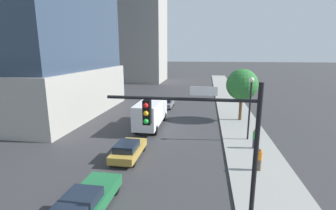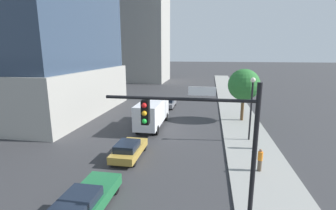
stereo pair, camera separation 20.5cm
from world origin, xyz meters
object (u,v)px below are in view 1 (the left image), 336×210
car_gray (166,103)px  box_truck (151,112)px  pedestrian_green_shirt (255,139)px  street_lamp (250,99)px  pedestrian_orange_shirt (259,159)px  street_tree (242,85)px  car_green (87,200)px  construction_building (141,23)px  car_gold (128,150)px  traffic_light_pole (208,134)px

car_gray → box_truck: (-0.00, -10.01, 1.03)m
car_gray → pedestrian_green_shirt: bearing=-55.9°
street_lamp → pedestrian_orange_shirt: (-0.20, -6.20, -2.97)m
street_tree → car_green: bearing=-117.8°
construction_building → car_green: size_ratio=7.91×
construction_building → car_gold: 53.42m
car_gold → box_truck: 8.03m
street_tree → pedestrian_orange_shirt: 13.39m
street_tree → pedestrian_orange_shirt: (-0.34, -12.94, -3.41)m
car_green → car_gold: size_ratio=1.07×
construction_building → pedestrian_green_shirt: size_ratio=21.83×
car_gold → pedestrian_green_shirt: size_ratio=2.58×
construction_building → car_gray: bearing=-69.3°
street_lamp → pedestrian_orange_shirt: bearing=-91.9°
box_truck → car_gold: bearing=-90.0°
construction_building → car_gray: size_ratio=8.20×
car_gray → car_green: car_green is taller
pedestrian_orange_shirt → construction_building: bearing=113.1°
car_green → pedestrian_orange_shirt: (9.58, 5.88, 0.25)m
street_lamp → car_gray: street_lamp is taller
street_tree → car_gray: street_tree is taller
traffic_light_pole → pedestrian_orange_shirt: traffic_light_pole is taller
box_truck → traffic_light_pole: bearing=-68.7°
street_lamp → street_tree: street_tree is taller
car_gold → pedestrian_green_shirt: (9.98, 3.22, 0.31)m
pedestrian_green_shirt → street_tree: bearing=90.3°
box_truck → construction_building: bearing=106.1°
car_gray → construction_building: bearing=110.7°
street_lamp → pedestrian_green_shirt: (0.19, -2.15, -2.92)m
construction_building → car_gold: size_ratio=8.45×
traffic_light_pole → car_gold: bearing=129.3°
construction_building → pedestrian_green_shirt: 53.61m
street_tree → car_gray: bearing=149.5°
street_lamp → car_gold: (-9.79, -5.38, -3.24)m
construction_building → street_tree: bearing=-59.8°
street_tree → pedestrian_green_shirt: bearing=-89.7°
street_lamp → pedestrian_orange_shirt: size_ratio=3.63×
car_gray → car_green: (-0.00, -24.67, 0.04)m
street_lamp → pedestrian_green_shirt: street_lamp is taller
car_gray → pedestrian_orange_shirt: (9.58, -18.79, 0.29)m
construction_building → pedestrian_green_shirt: bearing=-64.7°
construction_building → traffic_light_pole: 60.86m
box_truck → street_tree: bearing=22.7°
street_lamp → construction_building: bearing=116.2°
car_green → car_gold: (-0.00, 6.70, -0.01)m
construction_building → traffic_light_pole: (18.01, -57.09, -10.92)m
car_gold → box_truck: size_ratio=0.56×
car_green → car_gold: bearing=90.0°
car_green → box_truck: 14.70m
pedestrian_orange_shirt → car_gray: bearing=117.0°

